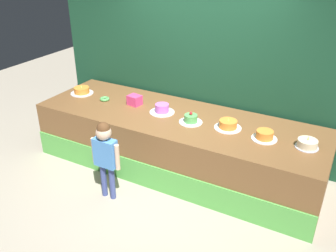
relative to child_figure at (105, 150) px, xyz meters
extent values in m
plane|color=#ADA38E|center=(0.43, 0.40, -0.68)|extent=(12.00, 12.00, 0.00)
cube|color=brown|center=(0.43, 1.03, -0.28)|extent=(3.99, 1.26, 0.80)
cube|color=#59B24C|center=(0.43, 0.39, -0.50)|extent=(3.99, 0.02, 0.36)
cube|color=#19472D|center=(0.43, 1.76, 0.75)|extent=(4.77, 0.08, 2.87)
cylinder|color=#3F4C8C|center=(-0.07, 0.00, -0.45)|extent=(0.07, 0.07, 0.47)
cylinder|color=#3F4C8C|center=(0.07, 0.00, -0.45)|extent=(0.07, 0.07, 0.47)
cube|color=#4C8CD8|center=(0.00, 0.00, -0.03)|extent=(0.29, 0.13, 0.36)
cylinder|color=beige|center=(-0.17, 0.00, -0.05)|extent=(0.06, 0.06, 0.33)
cylinder|color=beige|center=(0.17, 0.00, -0.05)|extent=(0.06, 0.06, 0.33)
sphere|color=beige|center=(0.00, 0.00, 0.24)|extent=(0.19, 0.19, 0.19)
sphere|color=brown|center=(0.00, 0.00, 0.29)|extent=(0.16, 0.16, 0.16)
cube|color=#EE4180|center=(-0.30, 1.10, 0.19)|extent=(0.20, 0.18, 0.14)
torus|color=#59B259|center=(-0.78, 1.02, 0.14)|extent=(0.14, 0.14, 0.04)
cylinder|color=silver|center=(-1.26, 1.07, 0.12)|extent=(0.35, 0.35, 0.01)
cylinder|color=orange|center=(-1.26, 1.07, 0.17)|extent=(0.24, 0.24, 0.09)
cone|color=#F2E566|center=(-1.26, 1.07, 0.24)|extent=(0.02, 0.02, 0.04)
cylinder|color=white|center=(0.19, 1.05, 0.12)|extent=(0.35, 0.35, 0.01)
cylinder|color=#CC66D8|center=(0.19, 1.05, 0.19)|extent=(0.19, 0.19, 0.11)
cylinder|color=white|center=(0.67, 0.96, 0.12)|extent=(0.31, 0.31, 0.01)
cylinder|color=#59B259|center=(0.67, 0.96, 0.18)|extent=(0.17, 0.17, 0.10)
sphere|color=red|center=(0.67, 0.96, 0.25)|extent=(0.04, 0.04, 0.04)
cylinder|color=white|center=(1.16, 1.04, 0.12)|extent=(0.35, 0.35, 0.01)
cylinder|color=orange|center=(1.16, 1.04, 0.18)|extent=(0.23, 0.23, 0.10)
cone|color=#F2E566|center=(1.16, 1.04, 0.24)|extent=(0.02, 0.02, 0.03)
cylinder|color=white|center=(1.64, 0.98, 0.12)|extent=(0.31, 0.31, 0.01)
cylinder|color=orange|center=(1.64, 0.98, 0.18)|extent=(0.20, 0.20, 0.10)
cylinder|color=silver|center=(2.12, 1.01, 0.12)|extent=(0.27, 0.27, 0.01)
cylinder|color=beige|center=(2.12, 1.01, 0.17)|extent=(0.23, 0.23, 0.09)
cone|color=#F2E566|center=(2.12, 1.01, 0.24)|extent=(0.02, 0.02, 0.05)
camera|label=1|loc=(2.46, -2.91, 2.22)|focal=38.72mm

